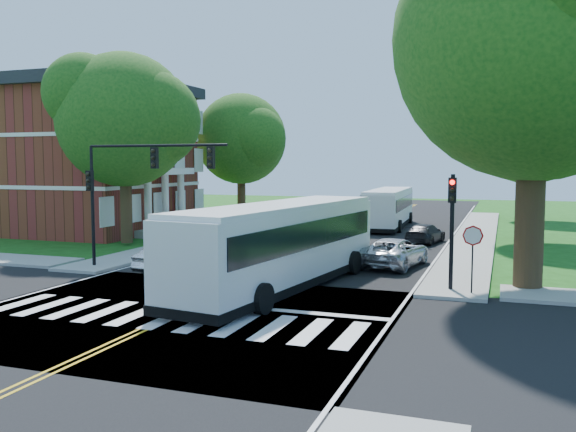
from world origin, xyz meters
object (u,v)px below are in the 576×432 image
at_px(signal_ne, 452,216).
at_px(bus_follow, 389,207).
at_px(hatchback, 172,257).
at_px(dark_sedan, 425,234).
at_px(suv, 394,252).
at_px(bus_lead, 281,244).
at_px(signal_nw, 134,176).

distance_m(signal_ne, bus_follow, 24.13).
distance_m(signal_ne, hatchback, 12.70).
xyz_separation_m(bus_follow, hatchback, (-5.92, -22.64, -0.92)).
height_order(bus_follow, dark_sedan, bus_follow).
relative_size(suv, dark_sedan, 1.20).
distance_m(signal_ne, dark_sedan, 14.95).
relative_size(bus_lead, suv, 2.69).
relative_size(signal_nw, hatchback, 1.85).
bearing_deg(signal_ne, bus_follow, 105.80).
distance_m(bus_follow, suv, 18.29).
height_order(bus_follow, hatchback, bus_follow).
bearing_deg(bus_lead, signal_ne, -159.56).
relative_size(signal_nw, bus_follow, 0.62).
bearing_deg(signal_nw, hatchback, 19.02).
xyz_separation_m(bus_follow, dark_sedan, (3.83, -8.66, -0.96)).
relative_size(hatchback, dark_sedan, 0.94).
height_order(signal_nw, bus_lead, signal_nw).
bearing_deg(signal_nw, bus_follow, 72.09).
distance_m(bus_lead, bus_follow, 24.60).
relative_size(bus_lead, hatchback, 3.44).
distance_m(suv, dark_sedan, 9.27).
distance_m(hatchback, suv, 10.54).
distance_m(signal_nw, dark_sedan, 18.80).
xyz_separation_m(hatchback, suv, (9.43, 4.71, 0.05)).
height_order(signal_nw, hatchback, signal_nw).
height_order(hatchback, dark_sedan, hatchback).
relative_size(bus_follow, dark_sedan, 2.80).
distance_m(hatchback, dark_sedan, 17.04).
relative_size(signal_ne, dark_sedan, 1.07).
distance_m(bus_lead, suv, 7.55).
relative_size(signal_nw, suv, 1.45).
relative_size(hatchback, suv, 0.78).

